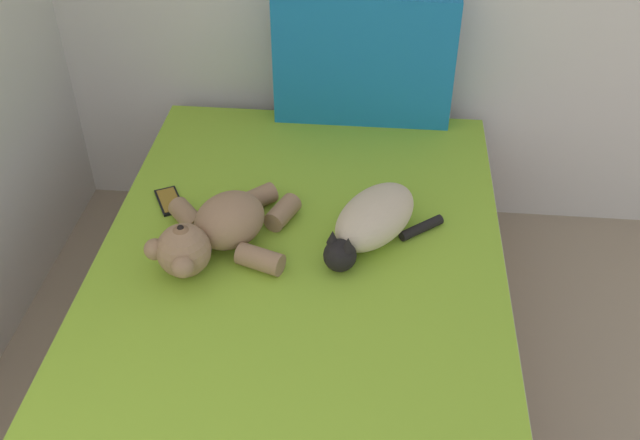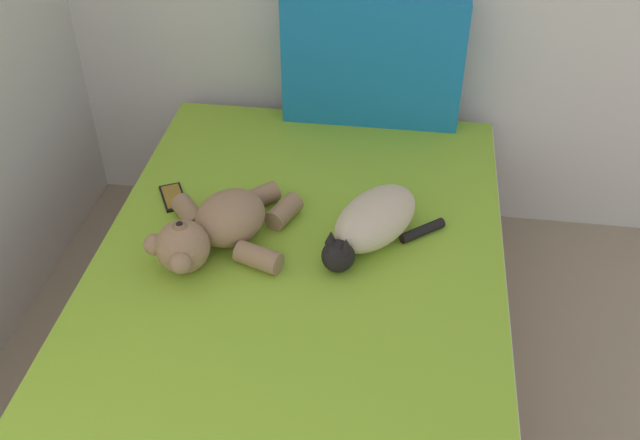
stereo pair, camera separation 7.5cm
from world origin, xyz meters
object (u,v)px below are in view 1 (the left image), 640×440
(bed, at_px, (298,336))
(teddy_bear, at_px, (217,230))
(patterned_cushion, at_px, (364,60))
(cat, at_px, (372,221))
(cell_phone, at_px, (169,201))

(bed, height_order, teddy_bear, teddy_bear)
(patterned_cushion, bearing_deg, teddy_bear, -115.82)
(patterned_cushion, height_order, teddy_bear, patterned_cushion)
(cat, distance_m, teddy_bear, 0.47)
(cat, xyz_separation_m, teddy_bear, (-0.46, -0.09, 0.00))
(cell_phone, bearing_deg, bed, -34.35)
(teddy_bear, xyz_separation_m, cell_phone, (-0.21, 0.22, -0.07))
(patterned_cushion, relative_size, teddy_bear, 1.31)
(bed, relative_size, cell_phone, 12.09)
(cat, height_order, teddy_bear, teddy_bear)
(teddy_bear, bearing_deg, cell_phone, 134.04)
(bed, xyz_separation_m, cell_phone, (-0.46, 0.32, 0.27))
(teddy_bear, bearing_deg, patterned_cushion, 64.18)
(bed, distance_m, patterned_cushion, 1.06)
(patterned_cushion, xyz_separation_m, cat, (0.07, -0.73, -0.18))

